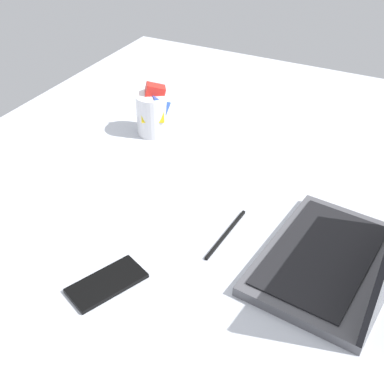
{
  "coord_description": "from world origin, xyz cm",
  "views": [
    {
      "loc": [
        77.87,
        37.56,
        84.89
      ],
      "look_at": [
        3.37,
        -0.41,
        24.0
      ],
      "focal_mm": 46.52,
      "sensor_mm": 36.0,
      "label": 1
    }
  ],
  "objects": [
    {
      "name": "charger_cable",
      "position": [
        6.22,
        8.83,
        18.3
      ],
      "size": [
        17.01,
        1.6,
        0.6
      ],
      "primitive_type": "cube",
      "rotation": [
        0.0,
        0.0,
        -0.06
      ],
      "color": "black",
      "rests_on": "bed_mattress"
    },
    {
      "name": "laptop",
      "position": [
        5.91,
        32.75,
        22.41
      ],
      "size": [
        35.42,
        26.63,
        23.0
      ],
      "rotation": [
        0.0,
        0.0,
        -0.11
      ],
      "color": "#4C4C51",
      "rests_on": "bed_mattress"
    },
    {
      "name": "bed_mattress",
      "position": [
        0.0,
        0.0,
        9.0
      ],
      "size": [
        180.0,
        140.0,
        18.0
      ],
      "primitive_type": "cube",
      "color": "#B7BCC6",
      "rests_on": "ground"
    },
    {
      "name": "snack_cup",
      "position": [
        -24.1,
        -25.87,
        24.05
      ],
      "size": [
        9.65,
        9.77,
        13.89
      ],
      "color": "silver",
      "rests_on": "bed_mattress"
    },
    {
      "name": "cell_phone",
      "position": [
        28.61,
        -4.94,
        18.4
      ],
      "size": [
        15.55,
        11.79,
        0.8
      ],
      "primitive_type": "cube",
      "rotation": [
        0.0,
        0.0,
        4.31
      ],
      "color": "black",
      "rests_on": "bed_mattress"
    }
  ]
}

